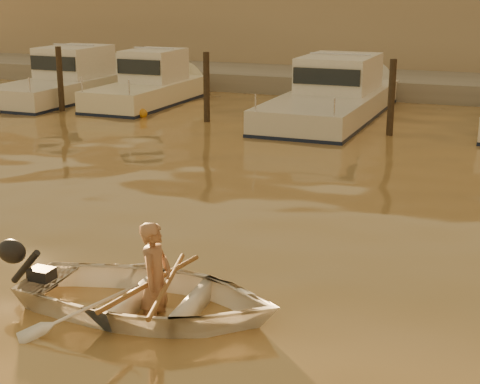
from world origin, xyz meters
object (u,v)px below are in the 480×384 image
at_px(dinghy, 149,297).
at_px(person, 156,281).
at_px(moored_boat_1, 147,85).
at_px(moored_boat_0, 65,81).
at_px(waterfront_building, 457,20).
at_px(moored_boat_2, 332,96).

distance_m(dinghy, person, 0.24).
bearing_deg(person, moored_boat_1, 24.89).
xyz_separation_m(moored_boat_0, waterfront_building, (11.88, 11.00, 1.77)).
height_order(moored_boat_1, moored_boat_2, same).
xyz_separation_m(dinghy, waterfront_building, (0.88, 25.19, 2.18)).
xyz_separation_m(dinghy, moored_boat_0, (-11.00, 14.19, 0.40)).
height_order(person, moored_boat_0, moored_boat_0).
distance_m(dinghy, moored_boat_0, 17.96).
relative_size(person, moored_boat_0, 0.20).
relative_size(dinghy, moored_boat_0, 0.45).
height_order(moored_boat_0, waterfront_building, waterfront_building).
bearing_deg(dinghy, moored_boat_2, 1.82).
height_order(person, moored_boat_2, moored_boat_2).
bearing_deg(waterfront_building, moored_boat_0, -137.20).
bearing_deg(moored_boat_0, moored_boat_1, 0.00).
bearing_deg(moored_boat_2, waterfront_building, 77.86).
distance_m(moored_boat_0, moored_boat_1, 3.22).
distance_m(dinghy, moored_boat_1, 16.19).
xyz_separation_m(moored_boat_0, moored_boat_2, (9.51, 0.00, 0.00)).
bearing_deg(waterfront_building, moored_boat_2, -102.14).
height_order(dinghy, moored_boat_1, moored_boat_1).
relative_size(dinghy, moored_boat_2, 0.38).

